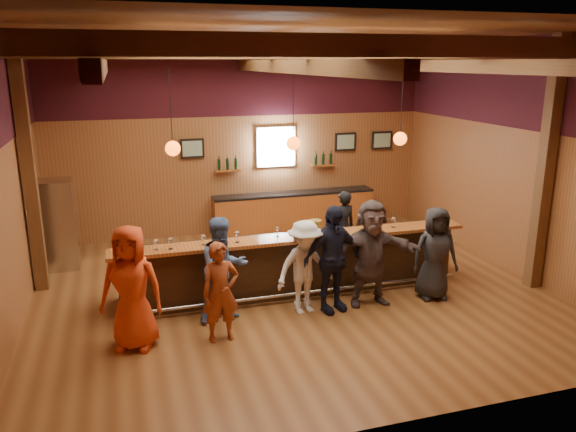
{
  "coord_description": "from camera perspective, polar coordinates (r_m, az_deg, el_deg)",
  "views": [
    {
      "loc": [
        -2.82,
        -8.99,
        4.03
      ],
      "look_at": [
        0.0,
        0.3,
        1.35
      ],
      "focal_mm": 35.0,
      "sensor_mm": 36.0,
      "label": 1
    }
  ],
  "objects": [
    {
      "name": "glass_h",
      "position": [
        10.37,
        10.67,
        -0.4
      ],
      "size": [
        0.09,
        0.09,
        0.2
      ],
      "color": "silver",
      "rests_on": "bar_counter"
    },
    {
      "name": "customer_brown",
      "position": [
        9.57,
        8.41,
        -3.74
      ],
      "size": [
        1.74,
        0.69,
        1.83
      ],
      "primitive_type": "imported",
      "rotation": [
        0.0,
        0.0,
        -0.09
      ],
      "color": "#534342",
      "rests_on": "ground"
    },
    {
      "name": "customer_white",
      "position": [
        9.19,
        1.72,
        -5.22
      ],
      "size": [
        1.12,
        0.79,
        1.58
      ],
      "primitive_type": "imported",
      "rotation": [
        0.0,
        0.0,
        0.21
      ],
      "color": "silver",
      "rests_on": "ground"
    },
    {
      "name": "glass_b",
      "position": [
        9.21,
        -11.88,
        -2.5
      ],
      "size": [
        0.09,
        0.09,
        0.19
      ],
      "color": "silver",
      "rests_on": "bar_counter"
    },
    {
      "name": "ice_bucket",
      "position": [
        9.86,
        2.82,
        -1.09
      ],
      "size": [
        0.22,
        0.22,
        0.24
      ],
      "primitive_type": "cylinder",
      "color": "olive",
      "rests_on": "bar_counter"
    },
    {
      "name": "customer_redvest",
      "position": [
        8.37,
        -6.86,
        -7.68
      ],
      "size": [
        0.58,
        0.4,
        1.52
      ],
      "primitive_type": "imported",
      "rotation": [
        0.0,
        0.0,
        0.07
      ],
      "color": "#8E3A19",
      "rests_on": "ground"
    },
    {
      "name": "bottle_b",
      "position": [
        9.92,
        4.07,
        -0.91
      ],
      "size": [
        0.08,
        0.08,
        0.35
      ],
      "color": "black",
      "rests_on": "bar_counter"
    },
    {
      "name": "bar_counter",
      "position": [
        10.2,
        0.34,
        -4.7
      ],
      "size": [
        6.3,
        1.07,
        1.11
      ],
      "color": "black",
      "rests_on": "ground"
    },
    {
      "name": "room",
      "position": [
        9.52,
        0.43,
        10.5
      ],
      "size": [
        9.04,
        9.0,
        4.52
      ],
      "color": "brown",
      "rests_on": "ground"
    },
    {
      "name": "customer_orange",
      "position": [
        8.35,
        -15.61,
        -7.03
      ],
      "size": [
        1.04,
        0.85,
        1.84
      ],
      "primitive_type": "imported",
      "rotation": [
        0.0,
        0.0,
        -0.33
      ],
      "color": "red",
      "rests_on": "ground"
    },
    {
      "name": "back_bar_cabinet",
      "position": [
        13.8,
        0.64,
        0.5
      ],
      "size": [
        4.0,
        0.52,
        0.95
      ],
      "color": "brown",
      "rests_on": "ground"
    },
    {
      "name": "bottle_a",
      "position": [
        10.06,
        4.8,
        -0.62
      ],
      "size": [
        0.08,
        0.08,
        0.38
      ],
      "color": "black",
      "rests_on": "bar_counter"
    },
    {
      "name": "glass_a",
      "position": [
        9.22,
        -13.26,
        -2.59
      ],
      "size": [
        0.08,
        0.08,
        0.19
      ],
      "color": "silver",
      "rests_on": "bar_counter"
    },
    {
      "name": "stainless_fridge",
      "position": [
        12.08,
        -22.35,
        -0.78
      ],
      "size": [
        0.7,
        0.7,
        1.8
      ],
      "primitive_type": "cube",
      "color": "silver",
      "rests_on": "ground"
    },
    {
      "name": "bartender",
      "position": [
        11.55,
        5.59,
        -1.11
      ],
      "size": [
        0.6,
        0.44,
        1.51
      ],
      "primitive_type": "imported",
      "rotation": [
        0.0,
        0.0,
        3.28
      ],
      "color": "black",
      "rests_on": "ground"
    },
    {
      "name": "glass_f",
      "position": [
        9.89,
        4.04,
        -0.97
      ],
      "size": [
        0.08,
        0.08,
        0.19
      ],
      "color": "silver",
      "rests_on": "bar_counter"
    },
    {
      "name": "customer_navy",
      "position": [
        9.24,
        4.47,
        -4.39
      ],
      "size": [
        1.13,
        0.66,
        1.81
      ],
      "primitive_type": "imported",
      "rotation": [
        0.0,
        0.0,
        0.22
      ],
      "color": "black",
      "rests_on": "ground"
    },
    {
      "name": "glass_e",
      "position": [
        9.67,
        -1.09,
        -1.39
      ],
      "size": [
        0.08,
        0.08,
        0.17
      ],
      "color": "silver",
      "rests_on": "bar_counter"
    },
    {
      "name": "framed_pictures",
      "position": [
        13.82,
        2.25,
        7.39
      ],
      "size": [
        5.35,
        0.05,
        0.45
      ],
      "color": "black",
      "rests_on": "room"
    },
    {
      "name": "glass_c",
      "position": [
        9.33,
        -8.61,
        -2.19
      ],
      "size": [
        0.08,
        0.08,
        0.18
      ],
      "color": "silver",
      "rests_on": "bar_counter"
    },
    {
      "name": "wine_shelves",
      "position": [
        13.59,
        -1.16,
        5.21
      ],
      "size": [
        3.0,
        0.18,
        0.3
      ],
      "color": "brown",
      "rests_on": "room"
    },
    {
      "name": "glass_g",
      "position": [
        10.27,
        8.18,
        -0.55
      ],
      "size": [
        0.07,
        0.07,
        0.17
      ],
      "color": "silver",
      "rests_on": "bar_counter"
    },
    {
      "name": "pendant_lights",
      "position": [
        9.52,
        0.53,
        7.44
      ],
      "size": [
        4.24,
        0.24,
        1.37
      ],
      "color": "black",
      "rests_on": "room"
    },
    {
      "name": "window",
      "position": [
        13.58,
        -1.25,
        7.04
      ],
      "size": [
        0.95,
        0.09,
        0.95
      ],
      "color": "silver",
      "rests_on": "room"
    },
    {
      "name": "customer_denim",
      "position": [
        8.96,
        -6.6,
        -5.43
      ],
      "size": [
        0.96,
        0.83,
        1.71
      ],
      "primitive_type": "imported",
      "rotation": [
        0.0,
        0.0,
        0.24
      ],
      "color": "#4C6999",
      "rests_on": "ground"
    },
    {
      "name": "customer_dark",
      "position": [
        10.07,
        14.7,
        -3.68
      ],
      "size": [
        0.88,
        0.64,
        1.64
      ],
      "primitive_type": "imported",
      "rotation": [
        0.0,
        0.0,
        -0.16
      ],
      "color": "black",
      "rests_on": "ground"
    },
    {
      "name": "glass_d",
      "position": [
        9.39,
        -5.2,
        -1.86
      ],
      "size": [
        0.09,
        0.09,
        0.2
      ],
      "color": "silver",
      "rests_on": "bar_counter"
    }
  ]
}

